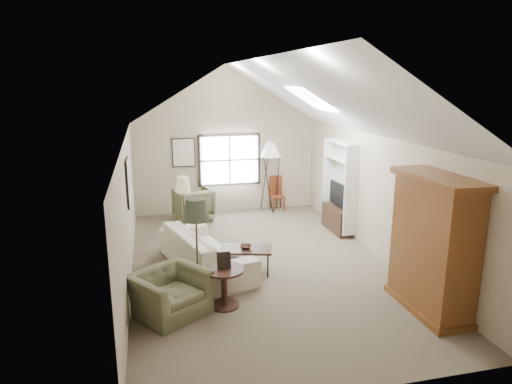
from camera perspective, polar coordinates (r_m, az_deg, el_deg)
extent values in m
cube|color=brown|center=(9.26, 0.58, -9.02)|extent=(5.00, 8.00, 0.01)
cube|color=tan|center=(12.67, -3.79, 3.14)|extent=(5.00, 0.01, 2.50)
cube|color=tan|center=(5.31, 11.39, -12.76)|extent=(5.00, 0.01, 2.50)
cube|color=tan|center=(8.62, -15.76, -2.51)|extent=(0.01, 8.00, 2.50)
cube|color=tan|center=(9.75, 15.01, -0.59)|extent=(0.01, 8.00, 2.50)
cube|color=black|center=(12.62, -3.32, 4.02)|extent=(1.72, 0.08, 1.42)
cube|color=black|center=(8.79, -15.71, 1.17)|extent=(0.68, 0.04, 0.88)
cube|color=black|center=(12.43, -9.05, 4.89)|extent=(0.62, 0.04, 0.78)
cube|color=brown|center=(7.68, 21.29, -6.15)|extent=(0.60, 1.50, 2.20)
cube|color=white|center=(11.10, 10.37, 0.87)|extent=(0.32, 1.30, 2.10)
cube|color=#382316|center=(11.31, 10.09, -3.34)|extent=(0.34, 1.18, 0.60)
cube|color=black|center=(11.14, 10.23, -0.29)|extent=(0.05, 0.90, 0.55)
imported|color=beige|center=(8.99, -6.33, -7.22)|extent=(1.71, 2.80, 0.76)
imported|color=#595E42|center=(7.44, -10.69, -12.35)|extent=(1.42, 1.38, 0.70)
imported|color=#69704E|center=(12.06, -7.83, -1.54)|extent=(1.11, 1.13, 0.85)
cube|color=#331B14|center=(8.79, -1.28, -8.56)|extent=(1.09, 0.79, 0.50)
imported|color=#332015|center=(8.68, -1.29, -6.85)|extent=(0.29, 0.29, 0.06)
cylinder|color=#381E17|center=(7.57, -3.99, -11.82)|extent=(0.81, 0.81, 0.66)
cube|color=brown|center=(12.86, 2.70, -0.19)|extent=(0.39, 0.39, 0.97)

